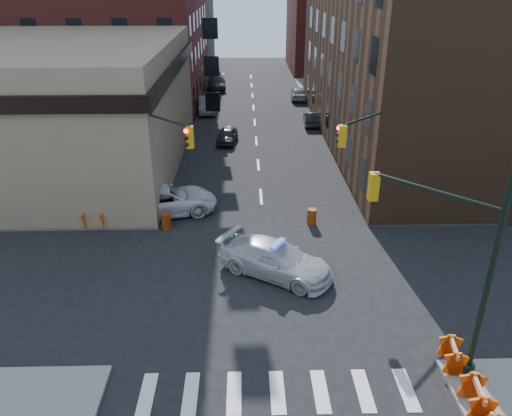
{
  "coord_description": "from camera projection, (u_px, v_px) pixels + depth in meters",
  "views": [
    {
      "loc": [
        -1.06,
        -19.69,
        13.11
      ],
      "look_at": [
        -0.48,
        3.57,
        2.2
      ],
      "focal_mm": 35.0,
      "sensor_mm": 36.0,
      "label": 1
    }
  ],
  "objects": [
    {
      "name": "signal_pole_nw",
      "position": [
        153.0,
        158.0,
        26.27
      ],
      "size": [
        3.58,
        3.67,
        8.0
      ],
      "rotation": [
        0.0,
        0.0,
        -0.79
      ],
      "color": "black",
      "rests_on": "sidewalk_nw"
    },
    {
      "name": "tree_ne_near",
      "position": [
        337.0,
        91.0,
        45.64
      ],
      "size": [
        3.0,
        3.0,
        4.85
      ],
      "color": "black",
      "rests_on": "sidewalk_ne"
    },
    {
      "name": "barricade_nw_b",
      "position": [
        94.0,
        218.0,
        28.08
      ],
      "size": [
        1.38,
        0.71,
        1.02
      ],
      "primitive_type": null,
      "rotation": [
        0.0,
        0.0,
        0.02
      ],
      "color": "#CF4609",
      "rests_on": "sidewalk_nw"
    },
    {
      "name": "pedestrian_b",
      "position": [
        72.0,
        193.0,
        30.27
      ],
      "size": [
        1.08,
        0.93,
        1.93
      ],
      "primitive_type": "imported",
      "rotation": [
        0.0,
        0.0,
        -0.23
      ],
      "color": "black",
      "rests_on": "sidewalk_nw"
    },
    {
      "name": "ground",
      "position": [
        268.0,
        282.0,
        23.42
      ],
      "size": [
        140.0,
        140.0,
        0.0
      ],
      "primitive_type": "plane",
      "color": "black",
      "rests_on": "ground"
    },
    {
      "name": "barricade_se_b",
      "position": [
        477.0,
        398.0,
        16.17
      ],
      "size": [
        0.84,
        1.45,
        1.03
      ],
      "primitive_type": null,
      "rotation": [
        0.0,
        0.0,
        1.45
      ],
      "color": "#D94F0A",
      "rests_on": "sidewalk_se"
    },
    {
      "name": "barrel_bank",
      "position": [
        166.0,
        221.0,
        28.16
      ],
      "size": [
        0.56,
        0.56,
        0.95
      ],
      "primitive_type": "cylinder",
      "rotation": [
        0.0,
        0.0,
        -0.06
      ],
      "color": "red",
      "rests_on": "ground"
    },
    {
      "name": "sidewalk_nw",
      "position": [
        36.0,
        111.0,
        52.51
      ],
      "size": [
        34.0,
        54.5,
        0.15
      ],
      "primitive_type": "cube",
      "color": "gray",
      "rests_on": "ground"
    },
    {
      "name": "parked_car_wfar",
      "position": [
        208.0,
        105.0,
        51.96
      ],
      "size": [
        1.91,
        4.9,
        1.59
      ],
      "primitive_type": "imported",
      "rotation": [
        0.0,
        0.0,
        0.05
      ],
      "color": "gray",
      "rests_on": "ground"
    },
    {
      "name": "barrel_road",
      "position": [
        312.0,
        217.0,
        28.71
      ],
      "size": [
        0.65,
        0.65,
        0.94
      ],
      "primitive_type": "cylinder",
      "rotation": [
        0.0,
        0.0,
        0.27
      ],
      "color": "red",
      "rests_on": "ground"
    },
    {
      "name": "parked_car_wnear",
      "position": [
        227.0,
        136.0,
        42.57
      ],
      "size": [
        1.97,
        3.94,
        1.29
      ],
      "primitive_type": "imported",
      "rotation": [
        0.0,
        0.0,
        -0.12
      ],
      "color": "black",
      "rests_on": "ground"
    },
    {
      "name": "pedestrian_a",
      "position": [
        155.0,
        192.0,
        30.37
      ],
      "size": [
        0.75,
        0.53,
        1.95
      ],
      "primitive_type": "imported",
      "rotation": [
        0.0,
        0.0,
        -0.09
      ],
      "color": "black",
      "rests_on": "sidewalk_nw"
    },
    {
      "name": "pedestrian_c",
      "position": [
        49.0,
        208.0,
        28.59
      ],
      "size": [
        1.04,
        0.92,
        1.69
      ],
      "primitive_type": "imported",
      "rotation": [
        0.0,
        0.0,
        0.63
      ],
      "color": "#202631",
      "rests_on": "sidewalk_nw"
    },
    {
      "name": "signal_pole_ne",
      "position": [
        374.0,
        156.0,
        26.55
      ],
      "size": [
        3.67,
        3.58,
        8.0
      ],
      "rotation": [
        0.0,
        0.0,
        -2.36
      ],
      "color": "black",
      "rests_on": "sidewalk_ne"
    },
    {
      "name": "barricade_nw_a",
      "position": [
        155.0,
        202.0,
        30.27
      ],
      "size": [
        1.15,
        0.59,
        0.86
      ],
      "primitive_type": null,
      "rotation": [
        0.0,
        0.0,
        0.02
      ],
      "color": "orange",
      "rests_on": "sidewalk_nw"
    },
    {
      "name": "sidewalk_ne",
      "position": [
        467.0,
        108.0,
        53.55
      ],
      "size": [
        34.0,
        54.5,
        0.15
      ],
      "primitive_type": "cube",
      "color": "gray",
      "rests_on": "ground"
    },
    {
      "name": "tree_ne_far",
      "position": [
        324.0,
        75.0,
        52.88
      ],
      "size": [
        3.0,
        3.0,
        4.85
      ],
      "color": "black",
      "rests_on": "sidewalk_ne"
    },
    {
      "name": "barricade_se_a",
      "position": [
        452.0,
        355.0,
        18.03
      ],
      "size": [
        0.83,
        1.36,
        0.95
      ],
      "primitive_type": null,
      "rotation": [
        0.0,
        0.0,
        1.41
      ],
      "color": "#DD3E0A",
      "rests_on": "sidewalk_se"
    },
    {
      "name": "signal_pole_se",
      "position": [
        458.0,
        256.0,
        16.6
      ],
      "size": [
        5.4,
        5.27,
        8.0
      ],
      "rotation": [
        0.0,
        0.0,
        2.36
      ],
      "color": "black",
      "rests_on": "sidewalk_se"
    },
    {
      "name": "police_car",
      "position": [
        276.0,
        259.0,
        23.73
      ],
      "size": [
        5.99,
        4.91,
        1.63
      ],
      "primitive_type": "imported",
      "rotation": [
        0.0,
        0.0,
        1.02
      ],
      "color": "silver",
      "rests_on": "ground"
    },
    {
      "name": "parked_car_wdeep",
      "position": [
        216.0,
        83.0,
        62.44
      ],
      "size": [
        2.53,
        5.73,
        1.64
      ],
      "primitive_type": "imported",
      "rotation": [
        0.0,
        0.0,
        0.04
      ],
      "color": "black",
      "rests_on": "ground"
    },
    {
      "name": "parked_car_enear",
      "position": [
        311.0,
        119.0,
        47.63
      ],
      "size": [
        1.54,
        3.95,
        1.28
      ],
      "primitive_type": "imported",
      "rotation": [
        0.0,
        0.0,
        3.09
      ],
      "color": "black",
      "rests_on": "ground"
    },
    {
      "name": "pickup",
      "position": [
        166.0,
        200.0,
        29.9
      ],
      "size": [
        6.6,
        4.18,
        1.7
      ],
      "primitive_type": "imported",
      "rotation": [
        0.0,
        0.0,
        1.81
      ],
      "color": "silver",
      "rests_on": "ground"
    },
    {
      "name": "filler_ne",
      "position": [
        345.0,
        28.0,
        73.68
      ],
      "size": [
        16.0,
        16.0,
        12.0
      ],
      "primitive_type": "cube",
      "color": "maroon",
      "rests_on": "ground"
    },
    {
      "name": "bank_building",
      "position": [
        24.0,
        106.0,
        36.06
      ],
      "size": [
        22.0,
        22.0,
        9.0
      ],
      "primitive_type": "cube",
      "color": "#8E7E5D",
      "rests_on": "ground"
    },
    {
      "name": "commercial_row_ne",
      "position": [
        413.0,
        56.0,
        41.1
      ],
      "size": [
        14.0,
        34.0,
        14.0
      ],
      "primitive_type": "cube",
      "color": "#472F1C",
      "rests_on": "ground"
    },
    {
      "name": "filler_nw",
      "position": [
        144.0,
        12.0,
        75.77
      ],
      "size": [
        20.0,
        18.0,
        16.0
      ],
      "primitive_type": "cube",
      "color": "brown",
      "rests_on": "ground"
    },
    {
      "name": "parked_car_efar",
      "position": [
        299.0,
        93.0,
        57.32
      ],
      "size": [
        2.12,
        4.54,
        1.5
      ],
      "primitive_type": "imported",
      "rotation": [
        0.0,
        0.0,
        3.06
      ],
      "color": "gray",
      "rests_on": "ground"
    }
  ]
}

